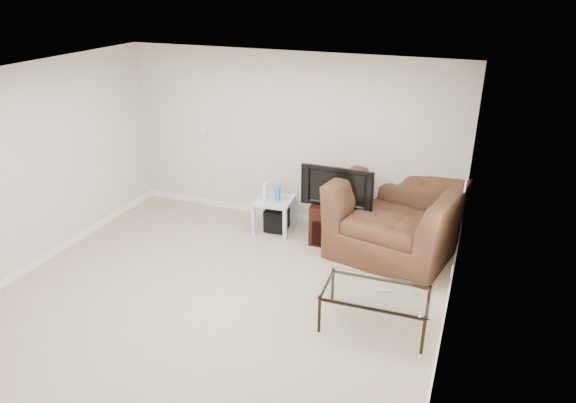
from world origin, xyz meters
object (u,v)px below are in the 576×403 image
at_px(side_table, 274,215).
at_px(recliner, 396,206).
at_px(tv_stand, 338,223).
at_px(television, 339,185).
at_px(subwoofer, 277,219).
at_px(coffee_table, 375,308).

height_order(side_table, recliner, recliner).
relative_size(tv_stand, television, 0.76).
relative_size(tv_stand, side_table, 1.34).
height_order(subwoofer, recliner, recliner).
relative_size(tv_stand, coffee_table, 0.62).
relative_size(tv_stand, recliner, 0.45).
relative_size(tv_stand, subwoofer, 2.23).
bearing_deg(television, tv_stand, 93.35).
bearing_deg(coffee_table, tv_stand, 118.34).
xyz_separation_m(subwoofer, recliner, (1.70, -0.02, 0.50)).
xyz_separation_m(tv_stand, television, (0.00, -0.03, 0.57)).
bearing_deg(tv_stand, side_table, 176.54).
bearing_deg(side_table, coffee_table, -42.06).
relative_size(television, side_table, 1.76).
bearing_deg(tv_stand, recliner, -3.46).
height_order(tv_stand, television, television).
distance_m(side_table, subwoofer, 0.08).
xyz_separation_m(television, subwoofer, (-0.92, 0.05, -0.69)).
bearing_deg(subwoofer, side_table, -141.43).
xyz_separation_m(side_table, coffee_table, (1.85, -1.67, -0.03)).
height_order(television, coffee_table, television).
height_order(television, side_table, television).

